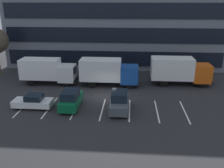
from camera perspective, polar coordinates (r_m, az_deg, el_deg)
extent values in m
plane|color=#262628|center=(29.15, -1.42, -2.97)|extent=(120.00, 120.00, 0.00)
cube|color=slate|center=(45.15, 0.90, 14.23)|extent=(34.99, 13.11, 14.40)
cube|color=black|center=(39.41, 0.25, 5.87)|extent=(33.59, 0.16, 2.30)
cube|color=black|center=(38.77, 0.25, 11.06)|extent=(33.59, 0.16, 2.30)
cube|color=black|center=(38.44, 0.26, 16.38)|extent=(33.59, 0.16, 2.30)
cube|color=silver|center=(28.20, -19.46, -4.87)|extent=(0.14, 5.40, 0.01)
cube|color=silver|center=(27.21, -14.03, -5.19)|extent=(0.14, 5.40, 0.01)
cube|color=silver|center=(26.48, -8.24, -5.49)|extent=(0.14, 5.40, 0.01)
cube|color=silver|center=(26.03, -2.18, -5.74)|extent=(0.14, 5.40, 0.01)
cube|color=silver|center=(25.87, 4.02, -5.93)|extent=(0.14, 5.40, 0.01)
cube|color=silver|center=(26.02, 10.23, -6.06)|extent=(0.14, 5.40, 0.01)
cube|color=silver|center=(26.47, 16.30, -6.11)|extent=(0.14, 5.40, 0.01)
cube|color=#D85914|center=(34.68, 19.72, 2.38)|extent=(2.28, 2.49, 2.28)
cube|color=black|center=(34.88, 21.58, 3.03)|extent=(0.06, 2.09, 1.00)
cube|color=white|center=(33.71, 13.52, 3.53)|extent=(5.39, 2.59, 2.80)
cube|color=black|center=(35.28, 21.41, 0.78)|extent=(0.21, 2.49, 0.41)
cylinder|color=black|center=(35.98, 19.11, 1.13)|extent=(1.04, 0.31, 1.04)
cylinder|color=black|center=(34.02, 19.95, 0.03)|extent=(1.04, 0.31, 1.04)
cylinder|color=black|center=(35.05, 11.32, 1.36)|extent=(1.04, 0.31, 1.04)
cylinder|color=black|center=(33.03, 11.72, 0.25)|extent=(1.04, 0.31, 1.04)
cube|color=white|center=(33.56, -10.21, 2.49)|extent=(2.13, 2.33, 2.13)
cube|color=black|center=(33.19, -8.50, 3.17)|extent=(0.06, 1.95, 0.94)
cube|color=white|center=(34.49, -16.05, 3.41)|extent=(5.04, 2.42, 2.62)
cube|color=black|center=(33.56, -8.28, 0.95)|extent=(0.19, 2.33, 0.39)
cylinder|color=black|center=(34.79, -9.71, 1.27)|extent=(0.97, 0.29, 0.97)
cylinder|color=black|center=(32.95, -10.53, 0.22)|extent=(0.97, 0.29, 0.97)
cylinder|color=black|center=(36.17, -16.79, 1.40)|extent=(0.97, 0.29, 0.97)
cylinder|color=black|center=(34.41, -17.94, 0.40)|extent=(0.97, 0.29, 0.97)
cube|color=#194799|center=(32.35, 4.00, 2.25)|extent=(2.22, 2.42, 2.22)
cube|color=black|center=(32.24, 5.96, 2.95)|extent=(0.06, 2.03, 0.98)
cube|color=white|center=(32.43, -2.59, 3.34)|extent=(5.25, 2.52, 2.72)
cube|color=black|center=(32.65, 6.00, 0.58)|extent=(0.20, 2.42, 0.40)
cylinder|color=black|center=(33.67, 3.98, 0.94)|extent=(1.01, 0.30, 1.01)
cylinder|color=black|center=(31.70, 3.93, -0.21)|extent=(1.01, 0.30, 1.01)
cylinder|color=black|center=(34.03, -4.10, 1.13)|extent=(1.01, 0.30, 1.01)
cylinder|color=black|center=(32.08, -4.64, 0.01)|extent=(1.01, 0.30, 1.01)
cube|color=#474C51|center=(25.47, 1.68, -4.60)|extent=(1.81, 4.27, 0.88)
cube|color=black|center=(25.34, 1.72, -2.67)|extent=(1.59, 2.35, 0.79)
cylinder|color=black|center=(24.36, 3.39, -6.75)|extent=(0.20, 0.63, 0.63)
cylinder|color=black|center=(24.43, -0.36, -6.64)|extent=(0.20, 0.63, 0.63)
cylinder|color=black|center=(26.85, 3.51, -4.24)|extent=(0.20, 0.63, 0.63)
cylinder|color=black|center=(26.92, 0.13, -4.14)|extent=(0.20, 0.63, 0.63)
cube|color=white|center=(27.41, -17.65, -4.10)|extent=(4.06, 1.70, 0.66)
cube|color=black|center=(27.11, -17.38, -2.93)|extent=(1.71, 1.50, 0.57)
cylinder|color=black|center=(27.41, -20.68, -5.08)|extent=(0.57, 0.21, 0.57)
cylinder|color=black|center=(28.63, -19.48, -3.91)|extent=(0.57, 0.21, 0.57)
cylinder|color=black|center=(26.43, -15.54, -5.41)|extent=(0.57, 0.21, 0.57)
cylinder|color=black|center=(27.69, -14.54, -4.18)|extent=(0.57, 0.21, 0.57)
cube|color=#0C5933|center=(26.51, -9.30, -3.89)|extent=(1.80, 4.24, 0.88)
cube|color=black|center=(26.01, -9.50, -2.38)|extent=(1.58, 2.33, 0.78)
cylinder|color=black|center=(28.05, -10.19, -3.48)|extent=(0.20, 0.63, 0.63)
cylinder|color=black|center=(27.71, -7.02, -3.61)|extent=(0.20, 0.63, 0.63)
cylinder|color=black|center=(25.66, -11.67, -5.77)|extent=(0.20, 0.63, 0.63)
cylinder|color=black|center=(25.28, -8.22, -5.94)|extent=(0.20, 0.63, 0.63)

